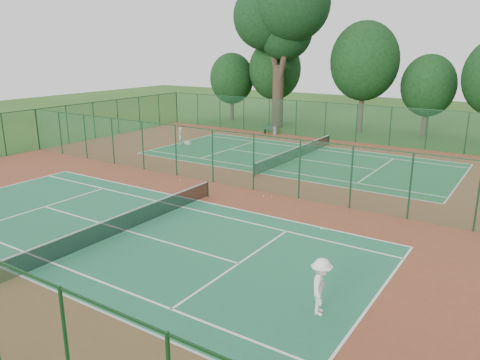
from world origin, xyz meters
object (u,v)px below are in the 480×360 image
(bench, at_px, (269,130))
(kit_bag, at_px, (188,143))
(player_far, at_px, (180,136))
(big_tree, at_px, (282,15))
(player_near, at_px, (321,287))
(trash_bin, at_px, (275,131))

(bench, distance_m, kit_bag, 9.32)
(player_far, relative_size, big_tree, 0.09)
(player_near, xyz_separation_m, big_tree, (-19.22, 32.43, 10.71))
(player_near, bearing_deg, kit_bag, 29.91)
(player_far, distance_m, trash_bin, 10.15)
(player_near, xyz_separation_m, trash_bin, (-17.17, 27.86, -0.55))
(trash_bin, bearing_deg, player_far, -118.28)
(player_far, xyz_separation_m, big_tree, (2.75, 13.50, 10.90))
(bench, distance_m, big_tree, 12.18)
(player_near, relative_size, trash_bin, 2.28)
(player_near, xyz_separation_m, bench, (-17.89, 27.94, -0.54))
(bench, bearing_deg, kit_bag, -114.44)
(trash_bin, distance_m, big_tree, 12.33)
(player_far, height_order, trash_bin, player_far)
(player_near, height_order, kit_bag, player_near)
(player_far, bearing_deg, big_tree, 148.75)
(player_near, height_order, trash_bin, player_near)
(trash_bin, bearing_deg, bench, 173.65)
(kit_bag, bearing_deg, player_far, -125.15)
(trash_bin, height_order, big_tree, big_tree)
(player_far, xyz_separation_m, kit_bag, (0.47, 0.43, -0.65))
(player_near, distance_m, player_far, 29.00)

